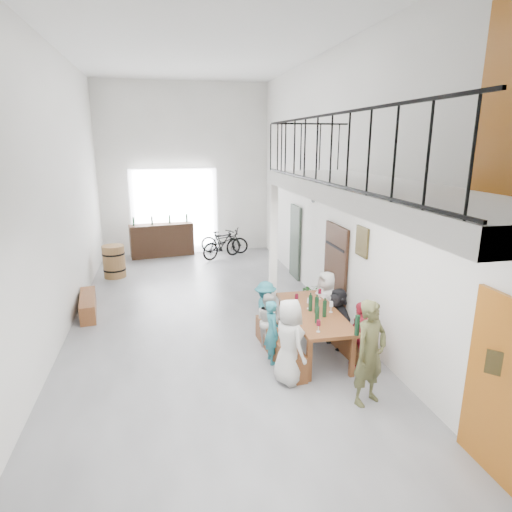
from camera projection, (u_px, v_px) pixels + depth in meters
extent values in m
plane|color=slate|center=(207.00, 321.00, 9.01)|extent=(12.00, 12.00, 0.00)
plane|color=white|center=(185.00, 170.00, 13.95)|extent=(5.50, 0.00, 5.50)
plane|color=white|center=(298.00, 295.00, 2.64)|extent=(5.50, 0.00, 5.50)
plane|color=white|center=(51.00, 194.00, 7.72)|extent=(0.00, 12.00, 12.00)
plane|color=white|center=(336.00, 187.00, 8.87)|extent=(0.00, 12.00, 12.00)
plane|color=white|center=(198.00, 34.00, 7.58)|extent=(12.00, 12.00, 0.00)
cube|color=white|center=(175.00, 212.00, 14.16)|extent=(2.80, 0.08, 2.80)
cube|color=#944F12|center=(499.00, 388.00, 4.68)|extent=(0.06, 0.95, 2.10)
cube|color=#391F14|center=(335.00, 272.00, 9.03)|extent=(0.06, 1.10, 2.00)
cube|color=#303B31|center=(295.00, 242.00, 11.67)|extent=(0.06, 0.80, 2.00)
cube|color=#403519|center=(362.00, 242.00, 7.76)|extent=(0.04, 0.45, 0.55)
cylinder|color=white|center=(314.00, 197.00, 10.08)|extent=(0.04, 0.28, 0.28)
cube|color=white|center=(378.00, 193.00, 5.63)|extent=(1.50, 5.60, 0.25)
cube|color=black|center=(330.00, 115.00, 5.22)|extent=(0.03, 5.60, 0.03)
cube|color=black|center=(327.00, 183.00, 5.44)|extent=(0.03, 5.60, 0.03)
cube|color=black|center=(310.00, 124.00, 7.99)|extent=(1.50, 0.03, 0.03)
cube|color=white|center=(273.00, 257.00, 8.48)|extent=(0.14, 0.14, 2.88)
cube|color=brown|center=(314.00, 313.00, 7.48)|extent=(0.91, 2.11, 0.06)
cube|color=brown|center=(309.00, 360.00, 6.67)|extent=(0.08, 0.08, 0.73)
cube|color=brown|center=(352.00, 356.00, 6.80)|extent=(0.08, 0.08, 0.73)
cube|color=brown|center=(281.00, 315.00, 8.37)|extent=(0.08, 0.08, 0.73)
cube|color=brown|center=(316.00, 313.00, 8.50)|extent=(0.08, 0.08, 0.73)
cube|color=brown|center=(279.00, 346.00, 7.44)|extent=(0.44, 1.90, 0.43)
cube|color=brown|center=(344.00, 338.00, 7.76)|extent=(0.39, 1.90, 0.43)
cylinder|color=black|center=(317.00, 303.00, 7.36)|extent=(0.07, 0.07, 0.35)
cylinder|color=black|center=(317.00, 313.00, 6.95)|extent=(0.07, 0.07, 0.35)
cylinder|color=black|center=(311.00, 301.00, 7.45)|extent=(0.07, 0.07, 0.35)
cylinder|color=black|center=(325.00, 307.00, 7.20)|extent=(0.07, 0.07, 0.35)
cube|color=brown|center=(88.00, 305.00, 9.34)|extent=(0.50, 1.46, 0.40)
cylinder|color=brown|center=(114.00, 261.00, 11.83)|extent=(0.60, 0.60, 0.90)
cylinder|color=black|center=(115.00, 269.00, 11.88)|extent=(0.61, 0.61, 0.05)
cylinder|color=black|center=(113.00, 254.00, 11.77)|extent=(0.61, 0.61, 0.05)
cube|color=#391F14|center=(162.00, 240.00, 14.02)|extent=(2.07, 0.84, 1.06)
cylinder|color=black|center=(134.00, 222.00, 13.53)|extent=(0.06, 0.06, 0.28)
cylinder|color=black|center=(152.00, 220.00, 13.72)|extent=(0.06, 0.06, 0.28)
cylinder|color=black|center=(170.00, 219.00, 13.95)|extent=(0.06, 0.06, 0.28)
cylinder|color=black|center=(187.00, 218.00, 14.17)|extent=(0.06, 0.06, 0.28)
imported|color=silver|center=(289.00, 342.00, 6.57)|extent=(0.60, 0.76, 1.37)
imported|color=#25727E|center=(272.00, 332.00, 7.21)|extent=(0.29, 0.42, 1.11)
imported|color=silver|center=(268.00, 320.00, 7.77)|extent=(0.53, 0.60, 1.03)
imported|color=#25727E|center=(265.00, 310.00, 8.15)|extent=(0.54, 0.79, 1.12)
imported|color=maroon|center=(360.00, 335.00, 7.04)|extent=(0.37, 0.71, 1.16)
imported|color=black|center=(337.00, 318.00, 7.77)|extent=(0.49, 1.08, 1.13)
imported|color=silver|center=(326.00, 302.00, 8.33)|extent=(0.51, 0.68, 1.25)
imported|color=brown|center=(370.00, 353.00, 6.02)|extent=(0.67, 0.57, 1.56)
imported|color=#164314|center=(310.00, 293.00, 9.95)|extent=(0.46, 0.41, 0.48)
imported|color=black|center=(224.00, 241.00, 14.41)|extent=(1.70, 1.08, 0.84)
imported|color=black|center=(222.00, 244.00, 13.75)|extent=(1.53, 1.11, 0.91)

